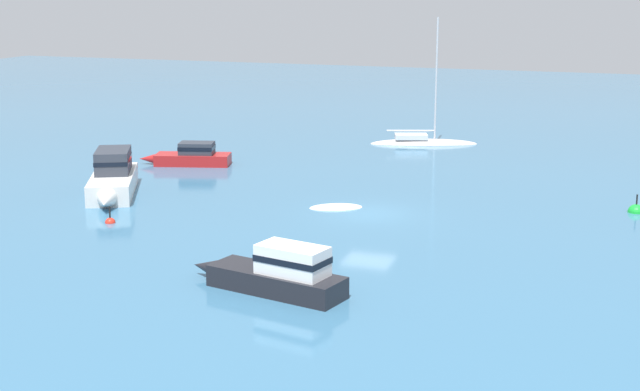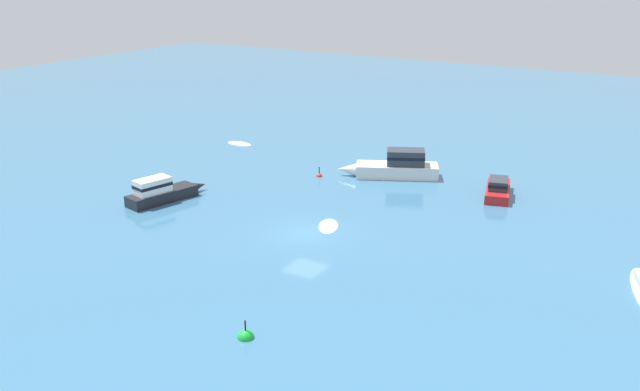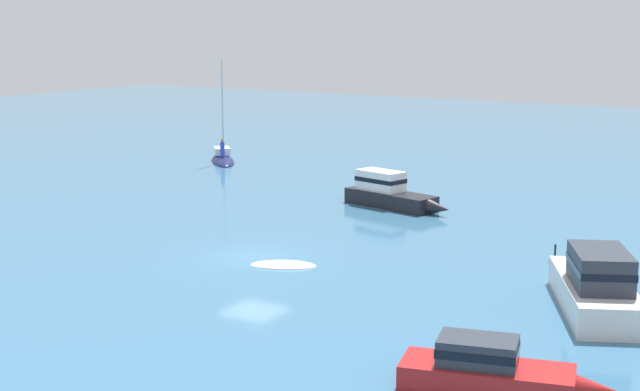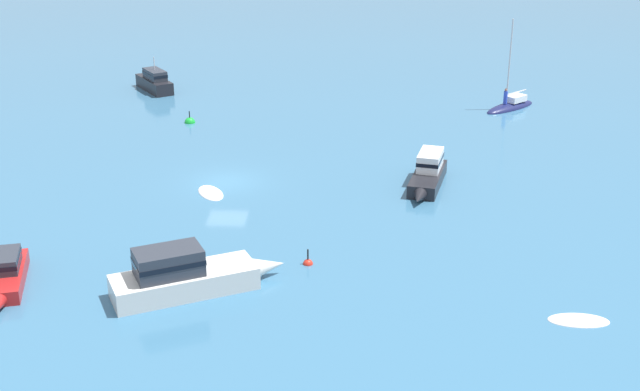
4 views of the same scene
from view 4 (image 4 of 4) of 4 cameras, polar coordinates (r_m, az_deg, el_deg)
The scene contains 10 objects.
ground_plane at distance 53.51m, azimuth -6.40°, elevation 0.92°, with size 160.00×160.00×0.00m, color teal.
tender at distance 39.19m, azimuth 17.13°, elevation -8.13°, with size 2.75×1.36×0.33m.
sailboat at distance 71.21m, azimuth 12.79°, elevation 5.91°, with size 5.16×4.96×7.83m.
motor_cruiser at distance 39.89m, azimuth -9.07°, elevation -5.32°, with size 8.25×5.22×2.35m.
launch at distance 76.45m, azimuth -11.25°, elevation 7.63°, with size 4.65×5.93×3.06m.
skiff at distance 51.79m, azimuth -7.43°, elevation 0.16°, with size 2.46×3.09×0.35m.
cabin_cruiser at distance 42.92m, azimuth -20.62°, elevation -4.98°, with size 2.93×5.99×1.47m.
motor_cruiser_1 at distance 52.87m, azimuth 7.34°, elevation 1.51°, with size 2.87×6.84×1.94m.
channel_buoy at distance 66.26m, azimuth -8.82°, elevation 4.91°, with size 0.83×0.83×1.35m.
mooring_buoy at distance 42.45m, azimuth -0.82°, elevation -4.65°, with size 0.51×0.51×1.06m.
Camera 4 is at (-8.25, 49.39, 18.85)m, focal length 47.18 mm.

